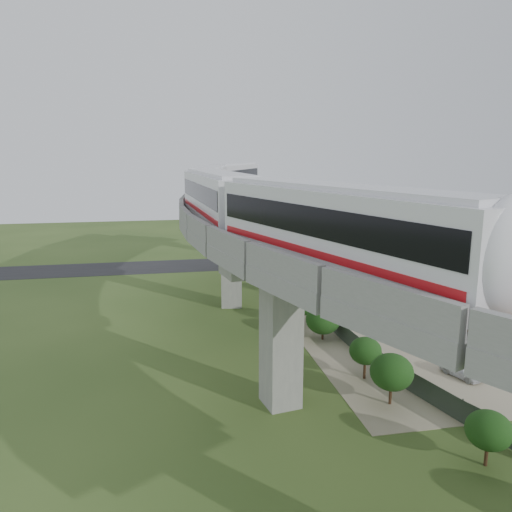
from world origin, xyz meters
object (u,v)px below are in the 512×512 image
object	(u,v)px
metro_train	(238,190)
car_white	(461,370)
car_red	(424,337)
car_dark	(384,308)

from	to	relation	value
metro_train	car_white	xyz separation A→B (m)	(13.71, -11.88, -11.75)
car_white	car_red	distance (m)	5.98
car_dark	car_white	bearing A→B (deg)	170.76
car_red	car_white	bearing A→B (deg)	-29.05
car_red	car_dark	size ratio (longest dim) A/B	0.96
metro_train	car_red	distance (m)	19.31
metro_train	car_white	bearing A→B (deg)	-40.91
car_white	car_red	world-z (taller)	car_red
metro_train	car_red	size ratio (longest dim) A/B	15.08
car_red	car_dark	distance (m)	7.98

